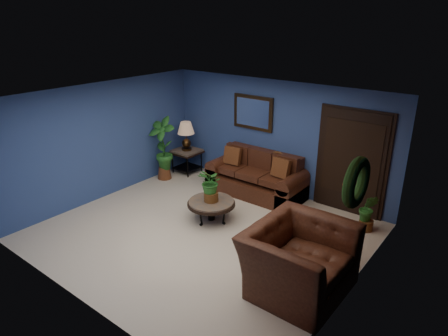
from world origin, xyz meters
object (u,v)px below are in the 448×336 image
Objects in this scene: table_lamp at (186,133)px; side_chair at (275,173)px; armchair at (299,260)px; coffee_table at (211,204)px; sofa at (258,180)px; end_table at (187,155)px.

side_chair is (2.53, 0.08, -0.46)m from table_lamp.
coffee_table is at bearing 70.67° from armchair.
side_chair is (0.41, 0.04, 0.26)m from sofa.
end_table is 0.59m from table_lamp.
side_chair is at bearing 1.70° from end_table.
side_chair is at bearing 1.70° from table_lamp.
table_lamp is at bearing 0.00° from end_table.
sofa is at bearing 89.27° from coffee_table.
table_lamp is (-2.10, 1.57, 0.70)m from coffee_table.
end_table is at bearing 180.00° from table_lamp.
side_chair is (0.43, 1.65, 0.24)m from coffee_table.
sofa is at bearing 177.06° from side_chair.
table_lamp is at bearing 172.77° from side_chair.
end_table is at bearing 143.25° from coffee_table.
coffee_table is at bearing -113.59° from side_chair.
end_table reaches higher than coffee_table.
armchair is at bearing -28.58° from end_table.
table_lamp is (-2.12, -0.03, 0.72)m from sofa.
sofa is 1.60m from coffee_table.
sofa is 2.33× the size of coffee_table.
sofa is at bearing 0.86° from end_table.
end_table is 2.54m from side_chair.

